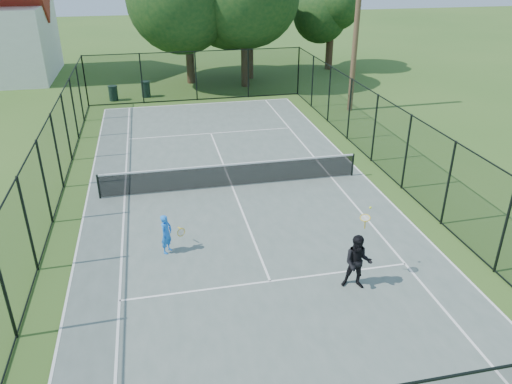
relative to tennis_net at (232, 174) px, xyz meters
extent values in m
plane|color=#33591E|center=(0.00, 0.00, -0.58)|extent=(120.00, 120.00, 0.00)
cube|color=#54625A|center=(0.00, 0.00, -0.55)|extent=(11.00, 24.00, 0.06)
cylinder|color=black|center=(-5.00, 0.00, -0.04)|extent=(0.08, 0.08, 0.95)
cylinder|color=black|center=(5.00, 0.00, -0.04)|extent=(0.08, 0.08, 0.95)
cube|color=black|center=(0.00, 0.00, -0.04)|extent=(10.00, 0.03, 0.88)
cube|color=white|center=(0.00, 0.00, 0.40)|extent=(10.00, 0.05, 0.06)
cylinder|color=#332114|center=(0.07, 17.56, 1.69)|extent=(0.56, 0.56, 4.54)
cylinder|color=#332114|center=(3.62, 15.87, 1.27)|extent=(0.56, 0.56, 3.71)
sphere|color=black|center=(3.62, 15.87, 4.79)|extent=(6.65, 6.65, 6.65)
cylinder|color=#332114|center=(4.37, 18.12, 1.19)|extent=(0.56, 0.56, 3.55)
sphere|color=black|center=(4.37, 18.12, 4.38)|extent=(5.63, 5.63, 5.63)
cylinder|color=#332114|center=(11.02, 19.87, 0.71)|extent=(0.56, 0.56, 2.58)
sphere|color=black|center=(11.02, 19.87, 3.12)|extent=(4.50, 4.50, 4.50)
cylinder|color=black|center=(-5.07, 13.98, -0.14)|extent=(0.54, 0.54, 0.87)
cylinder|color=black|center=(-5.07, 13.98, 0.31)|extent=(0.58, 0.58, 0.05)
cylinder|color=black|center=(-3.08, 14.41, -0.10)|extent=(0.54, 0.54, 0.96)
cylinder|color=black|center=(-3.08, 14.41, 0.40)|extent=(0.58, 0.58, 0.05)
cylinder|color=#4C3823|center=(8.48, 9.00, 3.59)|extent=(0.30, 0.30, 8.33)
imported|color=blue|center=(-2.72, -4.25, 0.11)|extent=(0.51, 0.55, 1.26)
torus|color=gold|center=(-2.27, -4.10, 0.03)|extent=(0.27, 0.18, 0.29)
cylinder|color=silver|center=(-2.27, -4.10, 0.03)|extent=(0.23, 0.15, 0.25)
imported|color=black|center=(2.24, -7.12, 0.28)|extent=(0.94, 0.85, 1.60)
torus|color=gold|center=(2.49, -6.77, 1.43)|extent=(0.30, 0.28, 0.14)
cylinder|color=silver|center=(2.49, -6.77, 1.43)|extent=(0.26, 0.24, 0.11)
sphere|color=#CCE526|center=(2.77, -6.44, 1.54)|extent=(0.07, 0.07, 0.07)
camera|label=1|loc=(-2.79, -17.53, 7.85)|focal=35.00mm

